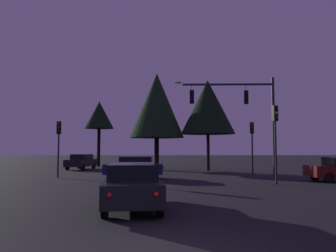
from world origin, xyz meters
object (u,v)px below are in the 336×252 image
Objects in this scene: traffic_light_corner_left at (59,137)px; car_nearside_lane at (132,185)px; traffic_signal_mast_arm at (244,108)px; tree_center_horizon at (157,105)px; traffic_light_median at (252,137)px; traffic_light_corner_right at (275,128)px; tree_left_far at (99,115)px; tree_behind_sign at (208,107)px; car_far_lane at (81,161)px; car_crossing_left at (134,167)px.

car_nearside_lane is (6.39, -12.26, -2.05)m from traffic_light_corner_left.
traffic_signal_mast_arm is 11.70m from tree_center_horizon.
traffic_light_median is at bearing 60.93° from car_nearside_lane.
tree_center_horizon is at bearing 119.10° from traffic_light_corner_right.
traffic_light_median is 0.90× the size of car_nearside_lane.
tree_left_far is (-6.48, 27.47, 5.22)m from car_nearside_lane.
traffic_light_corner_right reaches higher than car_nearside_lane.
traffic_light_median is 0.48× the size of tree_behind_sign.
traffic_light_corner_right is 24.52m from tree_left_far.
traffic_light_corner_right is at bearing -54.83° from tree_left_far.
tree_center_horizon is (7.60, -1.69, 5.46)m from car_far_lane.
car_far_lane is at bearing 135.54° from traffic_light_corner_right.
tree_left_far is at bearing 147.01° from tree_behind_sign.
traffic_light_corner_right is 1.12× the size of car_crossing_left.
tree_center_horizon reaches higher than traffic_light_median.
tree_center_horizon reaches higher than traffic_signal_mast_arm.
tree_behind_sign is at bearing -5.78° from tree_center_horizon.
car_crossing_left is 0.43× the size of tree_center_horizon.
traffic_light_median is at bearing 68.73° from traffic_signal_mast_arm.
traffic_light_corner_left is 14.72m from traffic_light_median.
traffic_light_corner_right is at bearing -94.73° from traffic_light_median.
car_nearside_lane is 21.02m from tree_center_horizon.
traffic_light_corner_right is 10.95m from car_nearside_lane.
car_far_lane is at bearing 170.10° from tree_behind_sign.
tree_behind_sign reaches higher than car_far_lane.
traffic_light_median reaches higher than car_nearside_lane.
traffic_light_corner_left is 0.42× the size of tree_center_horizon.
car_crossing_left is 17.77m from tree_left_far.
tree_behind_sign is at bearing 32.69° from traffic_light_corner_left.
car_crossing_left is 0.47× the size of tree_behind_sign.
traffic_light_median is 0.96× the size of car_far_lane.
traffic_signal_mast_arm is 1.68× the size of car_crossing_left.
car_crossing_left is 0.94× the size of car_far_lane.
tree_center_horizon is at bearing 49.50° from traffic_light_corner_left.
traffic_light_corner_right is 0.59× the size of tree_left_far.
car_crossing_left is at bearing -59.43° from car_far_lane.
tree_center_horizon is at bearing -12.50° from car_far_lane.
traffic_light_corner_left is 15.54m from tree_left_far.
traffic_signal_mast_arm reaches higher than traffic_light_corner_right.
car_crossing_left is at bearing -8.59° from traffic_light_corner_left.
tree_left_far is at bearing 83.16° from car_far_lane.
car_nearside_lane is 0.60× the size of tree_left_far.
tree_center_horizon reaches higher than traffic_light_corner_right.
tree_left_far is at bearing 103.27° from car_nearside_lane.
traffic_light_median is (14.53, 2.38, 0.11)m from traffic_light_corner_left.
traffic_light_corner_left is at bearing -130.50° from tree_center_horizon.
tree_left_far is at bearing 109.15° from car_crossing_left.
traffic_signal_mast_arm is 4.91m from traffic_light_median.
traffic_light_corner_right is 0.48× the size of tree_center_horizon.
car_nearside_lane is at bearing -62.46° from traffic_light_corner_left.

